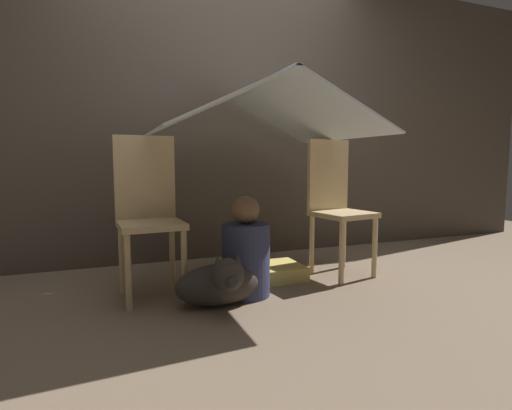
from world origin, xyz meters
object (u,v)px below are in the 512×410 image
Objects in this scene: chair_left at (148,210)px; chair_right at (336,202)px; person_front at (246,254)px; dog at (220,283)px.

chair_left and chair_right have the same top height.
person_front is (-0.79, -0.23, -0.27)m from chair_right.
chair_right reaches higher than dog.
chair_right is 1.13m from dog.
person_front is at bearing -26.19° from chair_left.
chair_left is 1.59× the size of person_front.
person_front is (0.55, -0.23, -0.27)m from chair_left.
dog is (-1.00, -0.38, -0.39)m from chair_right.
chair_right is 1.59× the size of person_front.
chair_left is at bearing 131.99° from dog.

